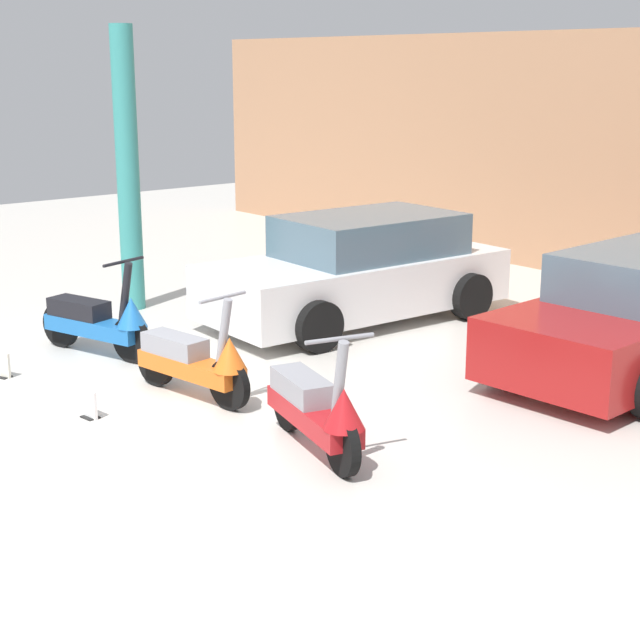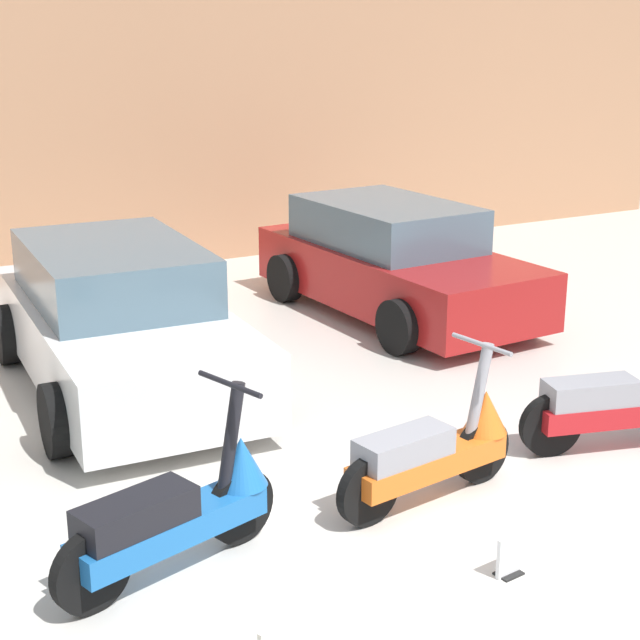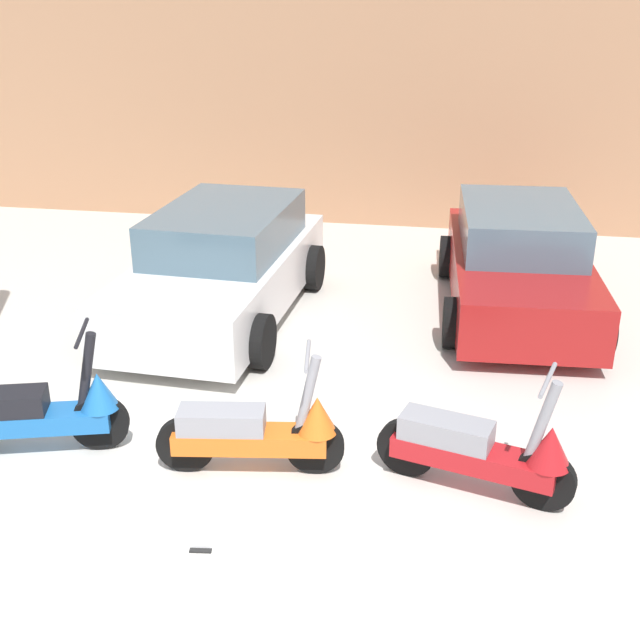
{
  "view_description": "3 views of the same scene",
  "coord_description": "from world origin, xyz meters",
  "px_view_note": "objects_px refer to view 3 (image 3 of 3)",
  "views": [
    {
      "loc": [
        7.72,
        -3.6,
        3.13
      ],
      "look_at": [
        0.48,
        2.46,
        0.65
      ],
      "focal_mm": 55.0,
      "sensor_mm": 36.0,
      "label": 1
    },
    {
      "loc": [
        -3.59,
        -3.88,
        3.22
      ],
      "look_at": [
        0.14,
        2.96,
        0.85
      ],
      "focal_mm": 55.0,
      "sensor_mm": 36.0,
      "label": 2
    },
    {
      "loc": [
        1.58,
        -4.27,
        3.77
      ],
      "look_at": [
        0.33,
        2.91,
        0.68
      ],
      "focal_mm": 45.0,
      "sensor_mm": 36.0,
      "label": 3
    }
  ],
  "objects_px": {
    "scooter_front_center": "(483,449)",
    "placard_near_right_scooter": "(201,535)",
    "car_rear_left": "(223,267)",
    "scooter_front_left": "(40,411)",
    "scooter_front_right": "(258,431)",
    "car_rear_center": "(518,262)"
  },
  "relations": [
    {
      "from": "scooter_front_right",
      "to": "placard_near_right_scooter",
      "type": "bearing_deg",
      "value": -107.73
    },
    {
      "from": "scooter_front_center",
      "to": "car_rear_left",
      "type": "xyz_separation_m",
      "value": [
        -3.03,
        3.2,
        0.23
      ]
    },
    {
      "from": "scooter_front_right",
      "to": "scooter_front_center",
      "type": "bearing_deg",
      "value": -8.09
    },
    {
      "from": "scooter_front_right",
      "to": "car_rear_left",
      "type": "bearing_deg",
      "value": 102.6
    },
    {
      "from": "scooter_front_center",
      "to": "placard_near_right_scooter",
      "type": "bearing_deg",
      "value": -136.89
    },
    {
      "from": "car_rear_center",
      "to": "placard_near_right_scooter",
      "type": "distance_m",
      "value": 5.65
    },
    {
      "from": "scooter_front_left",
      "to": "car_rear_left",
      "type": "height_order",
      "value": "car_rear_left"
    },
    {
      "from": "scooter_front_center",
      "to": "placard_near_right_scooter",
      "type": "xyz_separation_m",
      "value": [
        -1.98,
        -1.05,
        -0.28
      ]
    },
    {
      "from": "scooter_front_right",
      "to": "scooter_front_center",
      "type": "relative_size",
      "value": 0.99
    },
    {
      "from": "car_rear_left",
      "to": "placard_near_right_scooter",
      "type": "distance_m",
      "value": 4.4
    },
    {
      "from": "scooter_front_left",
      "to": "scooter_front_right",
      "type": "distance_m",
      "value": 1.9
    },
    {
      "from": "scooter_front_left",
      "to": "placard_near_right_scooter",
      "type": "xyz_separation_m",
      "value": [
        1.73,
        -1.02,
        -0.28
      ]
    },
    {
      "from": "scooter_front_right",
      "to": "car_rear_center",
      "type": "relative_size",
      "value": 0.41
    },
    {
      "from": "car_rear_left",
      "to": "placard_near_right_scooter",
      "type": "bearing_deg",
      "value": 16.94
    },
    {
      "from": "scooter_front_left",
      "to": "car_rear_left",
      "type": "relative_size",
      "value": 0.4
    },
    {
      "from": "car_rear_center",
      "to": "car_rear_left",
      "type": "bearing_deg",
      "value": -79.64
    },
    {
      "from": "scooter_front_left",
      "to": "car_rear_center",
      "type": "bearing_deg",
      "value": 27.96
    },
    {
      "from": "scooter_front_right",
      "to": "car_rear_left",
      "type": "height_order",
      "value": "car_rear_left"
    },
    {
      "from": "car_rear_left",
      "to": "placard_near_right_scooter",
      "type": "height_order",
      "value": "car_rear_left"
    },
    {
      "from": "scooter_front_center",
      "to": "car_rear_left",
      "type": "relative_size",
      "value": 0.4
    },
    {
      "from": "scooter_front_center",
      "to": "car_rear_left",
      "type": "distance_m",
      "value": 4.41
    },
    {
      "from": "scooter_front_center",
      "to": "car_rear_center",
      "type": "relative_size",
      "value": 0.41
    }
  ]
}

